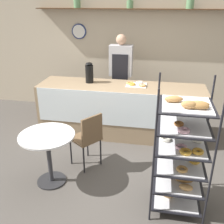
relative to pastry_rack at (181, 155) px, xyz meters
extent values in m
plane|color=#4C4742|center=(-0.97, 0.44, -0.75)|extent=(14.00, 14.00, 0.00)
cube|color=beige|center=(-0.97, 3.02, 0.60)|extent=(10.00, 0.06, 2.70)
cube|color=#4C331E|center=(-0.97, 2.87, 1.43)|extent=(3.87, 0.24, 0.02)
cylinder|color=#669966|center=(-2.05, 2.87, 1.54)|extent=(0.14, 0.14, 0.20)
cylinder|color=#669966|center=(-0.97, 2.87, 1.51)|extent=(0.13, 0.13, 0.14)
cylinder|color=#669966|center=(0.16, 2.87, 1.52)|extent=(0.14, 0.14, 0.17)
cylinder|color=navy|center=(-2.07, 2.97, 0.97)|extent=(0.31, 0.03, 0.31)
cylinder|color=white|center=(-2.07, 2.95, 0.97)|extent=(0.27, 0.00, 0.27)
cube|color=#937A5B|center=(-0.97, 1.76, -0.27)|extent=(2.96, 0.75, 0.95)
cube|color=silver|center=(-0.97, 1.38, -0.10)|extent=(2.84, 0.01, 0.61)
cylinder|color=black|center=(-0.30, -0.28, 0.06)|extent=(0.02, 0.02, 1.61)
cylinder|color=black|center=(0.29, -0.28, 0.06)|extent=(0.02, 0.02, 1.61)
cylinder|color=black|center=(-0.30, 0.30, 0.06)|extent=(0.02, 0.02, 1.61)
cylinder|color=black|center=(0.29, 0.30, 0.06)|extent=(0.02, 0.02, 1.61)
cube|color=black|center=(0.00, 0.01, -0.63)|extent=(0.57, 0.56, 0.01)
cube|color=silver|center=(0.00, 0.01, -0.62)|extent=(0.50, 0.49, 0.01)
ellipsoid|color=tan|center=(0.08, 0.18, -0.57)|extent=(0.18, 0.08, 0.09)
ellipsoid|color=olive|center=(-0.14, 0.04, -0.57)|extent=(0.17, 0.09, 0.08)
ellipsoid|color=tan|center=(-0.10, -0.02, -0.57)|extent=(0.17, 0.11, 0.08)
cube|color=black|center=(0.00, 0.01, -0.38)|extent=(0.57, 0.56, 0.01)
cube|color=silver|center=(0.00, 0.01, -0.37)|extent=(0.50, 0.49, 0.01)
ellipsoid|color=tan|center=(0.08, -0.15, -0.33)|extent=(0.16, 0.11, 0.07)
ellipsoid|color=olive|center=(0.07, -0.01, -0.32)|extent=(0.23, 0.09, 0.09)
ellipsoid|color=#B27F47|center=(0.08, 0.09, -0.33)|extent=(0.20, 0.09, 0.07)
ellipsoid|color=#B27F47|center=(-0.09, 0.08, -0.33)|extent=(0.22, 0.08, 0.07)
cube|color=black|center=(0.00, 0.01, -0.14)|extent=(0.57, 0.56, 0.01)
cube|color=silver|center=(0.00, 0.01, -0.13)|extent=(0.50, 0.49, 0.01)
torus|color=tan|center=(0.02, -0.13, -0.10)|extent=(0.13, 0.13, 0.03)
torus|color=gold|center=(0.17, 0.06, -0.10)|extent=(0.12, 0.12, 0.03)
cube|color=black|center=(0.00, 0.01, 0.11)|extent=(0.57, 0.56, 0.01)
cube|color=silver|center=(0.00, 0.01, 0.12)|extent=(0.50, 0.49, 0.01)
torus|color=silver|center=(0.18, 0.11, 0.14)|extent=(0.12, 0.12, 0.03)
torus|color=gold|center=(0.02, -0.17, 0.14)|extent=(0.13, 0.13, 0.04)
torus|color=gold|center=(0.15, -0.14, 0.14)|extent=(0.12, 0.12, 0.04)
torus|color=silver|center=(-0.18, 0.08, 0.14)|extent=(0.13, 0.13, 0.03)
torus|color=#EAB2C1|center=(-0.02, -0.07, 0.14)|extent=(0.13, 0.13, 0.03)
cube|color=black|center=(0.00, 0.01, 0.35)|extent=(0.57, 0.56, 0.01)
cube|color=silver|center=(0.00, 0.01, 0.36)|extent=(0.50, 0.49, 0.01)
torus|color=#EAB2C1|center=(-0.02, -0.16, 0.39)|extent=(0.13, 0.13, 0.04)
torus|color=brown|center=(-0.06, 0.00, 0.39)|extent=(0.11, 0.11, 0.03)
cube|color=black|center=(0.00, 0.01, 0.60)|extent=(0.57, 0.56, 0.01)
cube|color=silver|center=(0.00, 0.01, 0.61)|extent=(0.50, 0.49, 0.01)
ellipsoid|color=#B27F47|center=(-0.14, 0.04, 0.65)|extent=(0.21, 0.12, 0.07)
ellipsoid|color=#B27F47|center=(0.11, -0.05, 0.65)|extent=(0.21, 0.09, 0.07)
ellipsoid|color=olive|center=(0.10, -0.11, 0.65)|extent=(0.20, 0.09, 0.06)
ellipsoid|color=#B27F47|center=(0.00, -0.11, 0.66)|extent=(0.15, 0.09, 0.08)
cube|color=#282833|center=(-1.07, 2.40, -0.27)|extent=(0.27, 0.19, 0.96)
cube|color=#B2B2B7|center=(-1.07, 2.40, 0.51)|extent=(0.44, 0.22, 0.59)
cube|color=black|center=(-1.07, 2.28, 0.40)|extent=(0.31, 0.01, 0.50)
sphere|color=tan|center=(-1.07, 2.40, 0.91)|extent=(0.20, 0.20, 0.20)
cylinder|color=#262628|center=(-1.69, 0.17, -0.74)|extent=(0.40, 0.40, 0.02)
cylinder|color=#333338|center=(-1.69, 0.17, -0.38)|extent=(0.06, 0.06, 0.70)
cylinder|color=white|center=(-1.69, 0.17, -0.01)|extent=(0.73, 0.73, 0.02)
cylinder|color=black|center=(-1.36, 0.89, -0.53)|extent=(0.02, 0.02, 0.44)
cylinder|color=black|center=(-1.55, 0.63, -0.53)|extent=(0.02, 0.02, 0.44)
cylinder|color=black|center=(-1.10, 0.70, -0.53)|extent=(0.02, 0.02, 0.44)
cylinder|color=black|center=(-1.29, 0.44, -0.53)|extent=(0.02, 0.02, 0.44)
cube|color=brown|center=(-1.33, 0.66, -0.29)|extent=(0.53, 0.53, 0.03)
cube|color=brown|center=(-1.19, 0.56, -0.08)|extent=(0.24, 0.31, 0.40)
cylinder|color=black|center=(-1.56, 1.84, 0.36)|extent=(0.15, 0.15, 0.32)
ellipsoid|color=black|center=(-1.56, 1.84, 0.55)|extent=(0.12, 0.12, 0.06)
cube|color=white|center=(-0.70, 1.83, 0.21)|extent=(0.36, 0.30, 0.01)
torus|color=tan|center=(-0.82, 1.85, 0.23)|extent=(0.13, 0.13, 0.03)
torus|color=silver|center=(-0.65, 1.93, 0.23)|extent=(0.13, 0.13, 0.03)
torus|color=tan|center=(-0.59, 1.77, 0.23)|extent=(0.13, 0.13, 0.03)
torus|color=gold|center=(-0.77, 1.79, 0.23)|extent=(0.12, 0.12, 0.04)
torus|color=#EAB2C1|center=(-0.58, 1.78, 0.23)|extent=(0.11, 0.11, 0.03)
camera|label=1|loc=(-0.31, -2.63, 1.63)|focal=42.00mm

